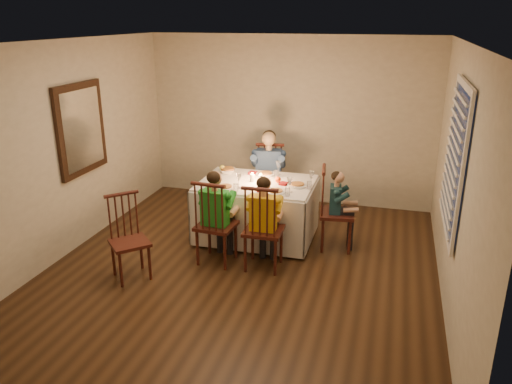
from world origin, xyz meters
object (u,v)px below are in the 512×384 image
(dining_table, at_px, (257,198))
(child_green, at_px, (217,261))
(chair_adult, at_px, (268,215))
(adult, at_px, (268,215))
(chair_near_left, at_px, (217,261))
(child_teal, at_px, (335,247))
(chair_near_right, at_px, (263,267))
(serving_bowl, at_px, (228,171))
(child_yellow, at_px, (263,267))
(chair_end, at_px, (335,247))
(chair_extra, at_px, (133,277))

(dining_table, bearing_deg, child_green, -108.61)
(chair_adult, xyz_separation_m, adult, (0.00, 0.00, 0.00))
(dining_table, distance_m, chair_near_left, 1.03)
(chair_near_left, height_order, child_teal, chair_near_left)
(chair_adult, bearing_deg, dining_table, -95.31)
(chair_near_right, bearing_deg, child_green, -0.22)
(child_green, bearing_deg, chair_near_left, 94.31)
(serving_bowl, bearing_deg, child_yellow, -53.35)
(child_green, bearing_deg, chair_near_right, -174.44)
(chair_near_left, relative_size, child_teal, 1.04)
(chair_near_left, height_order, adult, adult)
(chair_near_left, distance_m, serving_bowl, 1.40)
(chair_end, relative_size, child_green, 0.92)
(child_teal, bearing_deg, dining_table, 80.77)
(chair_extra, bearing_deg, child_teal, -11.84)
(chair_extra, height_order, child_teal, child_teal)
(chair_extra, bearing_deg, child_yellow, -20.33)
(child_yellow, bearing_deg, child_green, -0.22)
(dining_table, height_order, child_green, dining_table)
(child_green, distance_m, child_yellow, 0.58)
(chair_end, bearing_deg, child_teal, -0.00)
(dining_table, xyz_separation_m, adult, (-0.04, 0.79, -0.56))
(chair_end, height_order, adult, adult)
(chair_near_right, height_order, serving_bowl, serving_bowl)
(child_yellow, bearing_deg, chair_near_right, 25.10)
(chair_adult, bearing_deg, serving_bowl, -140.87)
(child_teal, distance_m, serving_bowl, 1.80)
(chair_adult, bearing_deg, child_green, -106.63)
(chair_near_left, xyz_separation_m, serving_bowl, (-0.23, 1.11, 0.82))
(dining_table, relative_size, adult, 1.17)
(chair_end, bearing_deg, chair_adult, 46.10)
(dining_table, height_order, serving_bowl, serving_bowl)
(chair_extra, xyz_separation_m, adult, (1.03, 2.25, 0.00))
(chair_adult, distance_m, chair_end, 1.38)
(chair_adult, xyz_separation_m, child_green, (-0.23, -1.61, 0.00))
(dining_table, distance_m, serving_bowl, 0.63)
(dining_table, xyz_separation_m, chair_extra, (-1.08, -1.46, -0.56))
(chair_adult, height_order, serving_bowl, serving_bowl)
(chair_extra, bearing_deg, dining_table, 8.08)
(chair_near_right, relative_size, child_green, 0.92)
(dining_table, height_order, adult, dining_table)
(chair_adult, distance_m, child_teal, 1.38)
(chair_end, xyz_separation_m, child_green, (-1.34, -0.79, 0.00))
(chair_extra, relative_size, serving_bowl, 4.29)
(chair_adult, bearing_deg, chair_extra, -123.18)
(chair_extra, xyz_separation_m, serving_bowl, (0.58, 1.75, 0.82))
(adult, bearing_deg, chair_adult, 0.00)
(child_green, relative_size, child_teal, 1.13)
(chair_end, bearing_deg, chair_near_right, 128.16)
(child_teal, height_order, serving_bowl, serving_bowl)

